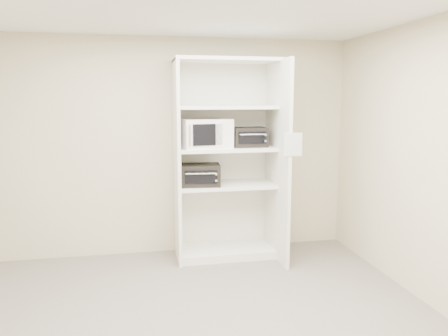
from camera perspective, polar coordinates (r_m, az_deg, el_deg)
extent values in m
cube|color=slate|center=(4.00, -3.87, -20.13)|extent=(4.50, 4.00, 0.01)
cube|color=beige|center=(5.52, -6.67, 2.72)|extent=(4.50, 0.02, 2.70)
cube|color=beige|center=(1.64, 4.78, -12.27)|extent=(4.50, 0.02, 2.70)
cube|color=beige|center=(4.42, 26.22, 0.32)|extent=(0.02, 4.00, 2.70)
cube|color=silver|center=(5.22, -6.15, 0.72)|extent=(0.04, 0.60, 2.40)
cube|color=silver|center=(5.32, 6.99, 0.85)|extent=(0.04, 0.90, 2.40)
cube|color=silver|center=(5.60, -0.30, 1.33)|extent=(1.24, 0.02, 2.40)
cube|color=silver|center=(5.61, 0.27, -10.79)|extent=(1.16, 0.56, 0.10)
cube|color=silver|center=(5.38, 0.27, -2.23)|extent=(1.16, 0.56, 0.04)
cube|color=silver|center=(5.31, 0.28, 2.54)|extent=(1.16, 0.56, 0.04)
cube|color=silver|center=(5.28, 0.28, 7.94)|extent=(1.16, 0.56, 0.04)
cube|color=silver|center=(5.30, 0.29, 13.90)|extent=(1.24, 0.60, 0.04)
cube|color=white|center=(5.24, -2.47, 4.55)|extent=(0.63, 0.51, 0.34)
cube|color=black|center=(5.35, 3.29, 4.07)|extent=(0.41, 0.31, 0.24)
cube|color=black|center=(5.24, -3.08, -0.90)|extent=(0.49, 0.39, 0.25)
cube|color=white|center=(4.87, 9.03, 3.06)|extent=(0.20, 0.01, 0.25)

